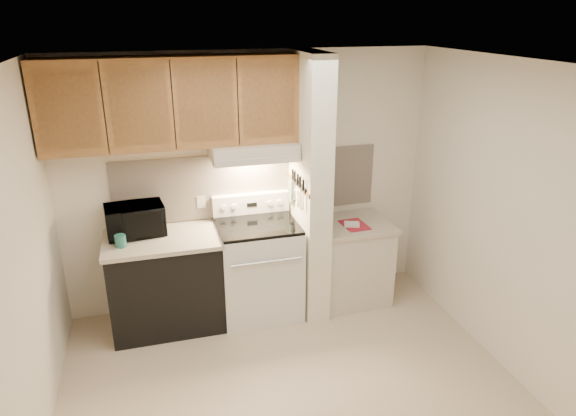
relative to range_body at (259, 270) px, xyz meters
name	(u,v)px	position (x,y,z in m)	size (l,w,h in m)	color
floor	(291,386)	(0.00, -1.16, -0.46)	(3.60, 3.60, 0.00)	#CBB495
ceiling	(292,65)	(0.00, -1.16, 2.04)	(3.60, 3.60, 0.00)	white
wall_back	(249,182)	(0.00, 0.34, 0.79)	(3.60, 0.02, 2.50)	silver
wall_left	(16,278)	(-1.80, -1.16, 0.79)	(0.02, 3.00, 2.50)	silver
wall_right	(506,219)	(1.80, -1.16, 0.79)	(0.02, 3.00, 2.50)	silver
backsplash	(250,184)	(0.00, 0.33, 0.78)	(2.60, 0.02, 0.63)	beige
range_body	(259,270)	(0.00, 0.00, 0.00)	(0.76, 0.65, 0.92)	silver
oven_window	(266,282)	(0.00, -0.32, 0.04)	(0.50, 0.01, 0.30)	black
oven_handle	(267,262)	(0.00, -0.35, 0.26)	(0.02, 0.02, 0.65)	silver
cooktop	(258,225)	(0.00, 0.00, 0.48)	(0.74, 0.64, 0.03)	black
range_backguard	(251,203)	(0.00, 0.28, 0.59)	(0.76, 0.08, 0.20)	silver
range_display	(252,205)	(0.00, 0.24, 0.59)	(0.10, 0.01, 0.04)	black
range_knob_left_outer	(223,208)	(-0.28, 0.24, 0.59)	(0.05, 0.05, 0.02)	silver
range_knob_left_inner	(234,207)	(-0.18, 0.24, 0.59)	(0.05, 0.05, 0.02)	silver
range_knob_right_inner	(270,203)	(0.18, 0.24, 0.59)	(0.05, 0.05, 0.02)	silver
range_knob_right_outer	(280,202)	(0.28, 0.24, 0.59)	(0.05, 0.05, 0.02)	silver
dishwasher_front	(167,284)	(-0.88, 0.01, -0.03)	(1.00, 0.63, 0.87)	black
left_countertop	(162,239)	(-0.88, 0.01, 0.43)	(1.04, 0.67, 0.04)	#BEB098
spoon_rest	(130,231)	(-1.16, 0.21, 0.46)	(0.21, 0.07, 0.01)	black
teal_jar	(121,241)	(-1.23, -0.09, 0.50)	(0.10, 0.10, 0.11)	#236256
outlet	(201,202)	(-0.48, 0.32, 0.64)	(0.08, 0.01, 0.12)	beige
microwave	(135,220)	(-1.10, 0.15, 0.59)	(0.51, 0.34, 0.28)	black
partition_pillar	(310,189)	(0.51, -0.01, 0.79)	(0.22, 0.70, 2.50)	#EEE5C9
pillar_trim	(298,185)	(0.39, -0.01, 0.84)	(0.01, 0.70, 0.04)	#9B6735
knife_strip	(299,184)	(0.39, -0.06, 0.86)	(0.02, 0.42, 0.04)	black
knife_blade_a	(303,201)	(0.38, -0.23, 0.76)	(0.01, 0.04, 0.16)	silver
knife_handle_a	(303,185)	(0.38, -0.23, 0.91)	(0.02, 0.02, 0.10)	black
knife_blade_b	(300,198)	(0.38, -0.12, 0.75)	(0.01, 0.04, 0.18)	silver
knife_handle_b	(300,182)	(0.38, -0.13, 0.91)	(0.02, 0.02, 0.10)	black
knife_blade_c	(298,197)	(0.38, -0.07, 0.74)	(0.01, 0.04, 0.20)	silver
knife_handle_c	(298,179)	(0.38, -0.05, 0.91)	(0.02, 0.02, 0.10)	black
knife_blade_d	(295,192)	(0.38, 0.03, 0.76)	(0.01, 0.04, 0.16)	silver
knife_handle_d	(295,176)	(0.38, 0.04, 0.91)	(0.02, 0.02, 0.10)	black
knife_blade_e	(293,190)	(0.38, 0.10, 0.75)	(0.01, 0.04, 0.18)	silver
knife_handle_e	(293,174)	(0.38, 0.11, 0.91)	(0.02, 0.02, 0.10)	black
oven_mitt	(291,192)	(0.38, 0.17, 0.72)	(0.03, 0.10, 0.23)	slate
right_cab_base	(351,263)	(0.97, -0.01, -0.06)	(0.70, 0.60, 0.81)	beige
right_countertop	(353,225)	(0.97, -0.01, 0.37)	(0.74, 0.64, 0.04)	#BEB098
red_folder	(354,225)	(0.96, -0.07, 0.40)	(0.22, 0.30, 0.01)	#A31E2B
white_box	(352,225)	(0.92, -0.09, 0.41)	(0.15, 0.10, 0.04)	white
range_hood	(253,150)	(0.00, 0.12, 1.17)	(0.78, 0.44, 0.15)	beige
hood_lip	(258,161)	(0.00, -0.08, 1.12)	(0.78, 0.04, 0.06)	beige
upper_cabinets	(172,102)	(-0.69, 0.17, 1.62)	(2.18, 0.33, 0.77)	#9B6735
cab_door_a	(67,110)	(-1.51, 0.01, 1.62)	(0.46, 0.01, 0.63)	#9B6735
cab_gap_a	(104,109)	(-1.23, 0.01, 1.62)	(0.01, 0.01, 0.73)	black
cab_door_b	(139,107)	(-0.96, 0.01, 1.62)	(0.46, 0.01, 0.63)	#9B6735
cab_gap_b	(173,106)	(-0.69, 0.01, 1.62)	(0.01, 0.01, 0.73)	black
cab_door_c	(206,104)	(-0.42, 0.01, 1.62)	(0.46, 0.01, 0.63)	#9B6735
cab_gap_c	(238,103)	(-0.14, 0.01, 1.62)	(0.01, 0.01, 0.73)	black
cab_door_d	(269,101)	(0.13, 0.01, 1.62)	(0.46, 0.01, 0.63)	#9B6735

